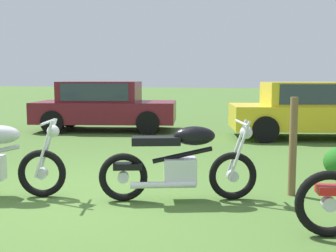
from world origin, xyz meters
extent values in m
plane|color=#476B2D|center=(0.00, 0.00, 0.00)|extent=(120.00, 120.00, 0.00)
torus|color=black|center=(-0.54, -0.12, 0.31)|extent=(0.62, 0.29, 0.62)
cylinder|color=silver|center=(-0.54, -0.12, 0.31)|extent=(0.17, 0.14, 0.14)
cylinder|color=silver|center=(-0.52, -0.01, 0.65)|extent=(0.27, 0.12, 0.74)
cylinder|color=silver|center=(-0.46, -0.18, 0.65)|extent=(0.27, 0.12, 0.74)
ellipsoid|color=#B7BABF|center=(-1.04, -0.29, 0.82)|extent=(0.58, 0.42, 0.24)
cylinder|color=silver|center=(-0.45, -0.08, 0.98)|extent=(0.24, 0.61, 0.03)
sphere|color=silver|center=(-0.39, -0.06, 0.86)|extent=(0.20, 0.20, 0.16)
torus|color=black|center=(1.82, 0.56, 0.31)|extent=(0.60, 0.31, 0.61)
torus|color=black|center=(0.53, 0.05, 0.31)|extent=(0.60, 0.31, 0.61)
cylinder|color=silver|center=(1.82, 0.56, 0.31)|extent=(0.17, 0.14, 0.14)
cylinder|color=silver|center=(0.53, 0.05, 0.31)|extent=(0.17, 0.14, 0.14)
cylinder|color=silver|center=(1.84, 0.67, 0.64)|extent=(0.27, 0.13, 0.75)
cylinder|color=silver|center=(1.91, 0.50, 0.64)|extent=(0.27, 0.13, 0.75)
cube|color=silver|center=(1.20, 0.31, 0.38)|extent=(0.48, 0.43, 0.32)
cylinder|color=black|center=(1.22, 0.32, 0.58)|extent=(0.73, 0.34, 0.22)
ellipsoid|color=black|center=(1.36, 0.38, 0.82)|extent=(0.58, 0.43, 0.24)
cube|color=black|center=(0.92, 0.20, 0.76)|extent=(0.65, 0.45, 0.10)
cube|color=black|center=(0.59, 0.07, 0.45)|extent=(0.40, 0.30, 0.08)
cylinder|color=silver|center=(1.91, 0.60, 0.98)|extent=(0.27, 0.61, 0.03)
sphere|color=silver|center=(1.97, 0.62, 0.86)|extent=(0.21, 0.21, 0.16)
cylinder|color=silver|center=(1.05, 0.08, 0.24)|extent=(0.77, 0.37, 0.08)
torus|color=black|center=(2.93, -0.42, 0.33)|extent=(0.66, 0.25, 0.66)
cylinder|color=silver|center=(2.93, -0.42, 0.33)|extent=(0.16, 0.13, 0.14)
cube|color=red|center=(2.99, -0.41, 0.47)|extent=(0.39, 0.26, 0.08)
cube|color=maroon|center=(-3.01, 6.55, 0.55)|extent=(4.38, 2.85, 0.60)
cube|color=maroon|center=(-3.15, 6.51, 1.13)|extent=(2.58, 2.19, 0.60)
cube|color=#2D3842|center=(-3.15, 6.51, 1.15)|extent=(2.27, 2.14, 0.48)
cylinder|color=black|center=(-1.97, 7.73, 0.32)|extent=(0.68, 0.38, 0.64)
cylinder|color=black|center=(-1.51, 6.08, 0.32)|extent=(0.68, 0.38, 0.64)
cylinder|color=black|center=(-4.51, 7.02, 0.32)|extent=(0.68, 0.38, 0.64)
cylinder|color=black|center=(-4.05, 5.37, 0.32)|extent=(0.68, 0.38, 0.64)
cube|color=gold|center=(2.87, 6.84, 0.55)|extent=(4.73, 3.01, 0.60)
cube|color=gold|center=(2.73, 6.79, 1.13)|extent=(2.79, 2.27, 0.60)
cube|color=#2D3842|center=(2.73, 6.79, 1.15)|extent=(2.45, 2.20, 0.48)
cylinder|color=black|center=(1.19, 7.23, 0.32)|extent=(0.68, 0.39, 0.64)
cylinder|color=black|center=(1.68, 5.59, 0.32)|extent=(0.68, 0.39, 0.64)
cylinder|color=brown|center=(2.52, 1.02, 0.65)|extent=(0.10, 0.10, 1.30)
camera|label=1|loc=(2.76, -4.76, 1.54)|focal=46.00mm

